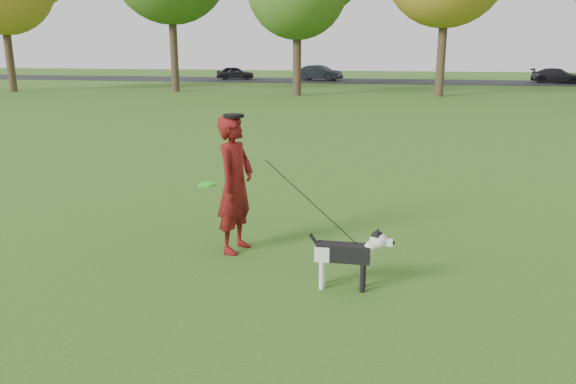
% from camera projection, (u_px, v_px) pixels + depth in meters
% --- Properties ---
extents(ground, '(120.00, 120.00, 0.00)m').
position_uv_depth(ground, '(255.00, 261.00, 7.41)').
color(ground, '#285116').
rests_on(ground, ground).
extents(road, '(120.00, 7.00, 0.02)m').
position_uv_depth(road, '(377.00, 81.00, 45.40)').
color(road, black).
rests_on(road, ground).
extents(man, '(0.58, 0.77, 1.88)m').
position_uv_depth(man, '(235.00, 184.00, 7.59)').
color(man, '#590D0C').
rests_on(man, ground).
extents(dog, '(0.99, 0.20, 0.75)m').
position_uv_depth(dog, '(350.00, 252.00, 6.47)').
color(dog, black).
rests_on(dog, ground).
extents(car_left, '(3.37, 1.95, 1.08)m').
position_uv_depth(car_left, '(235.00, 73.00, 47.47)').
color(car_left, black).
rests_on(car_left, road).
extents(car_mid, '(3.95, 2.33, 1.23)m').
position_uv_depth(car_mid, '(319.00, 73.00, 46.12)').
color(car_mid, black).
rests_on(car_mid, road).
extents(car_right, '(4.12, 2.68, 1.11)m').
position_uv_depth(car_right, '(558.00, 76.00, 42.74)').
color(car_right, black).
rests_on(car_right, road).
extents(man_held_items, '(2.26, 1.13, 1.39)m').
position_uv_depth(man_held_items, '(310.00, 201.00, 6.90)').
color(man_held_items, '#1DEC22').
rests_on(man_held_items, ground).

